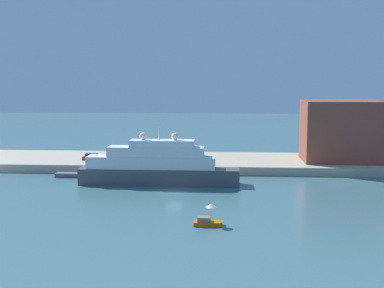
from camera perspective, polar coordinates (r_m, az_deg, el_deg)
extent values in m
plane|color=#3D6670|center=(86.35, -2.06, -5.42)|extent=(400.00, 400.00, 0.00)
cube|color=#ADA38E|center=(112.10, -0.65, -2.04)|extent=(110.00, 20.99, 1.70)
cube|color=#4C4C51|center=(92.91, -3.66, -3.59)|extent=(28.81, 4.43, 2.95)
cube|color=white|center=(92.66, -4.56, -2.03)|extent=(23.04, 4.07, 2.17)
cube|color=white|center=(92.24, -4.04, -0.84)|extent=(17.28, 3.72, 1.73)
cube|color=white|center=(91.90, -3.33, 0.07)|extent=(11.52, 3.36, 1.22)
cylinder|color=silver|center=(91.73, -3.70, 1.41)|extent=(0.16, 0.16, 3.10)
sphere|color=white|center=(91.49, -1.91, 0.85)|extent=(1.33, 1.33, 1.33)
sphere|color=white|center=(92.25, -5.47, 0.87)|extent=(1.33, 1.33, 1.33)
cube|color=#C66019|center=(67.29, 1.80, -8.83)|extent=(3.71, 1.57, 0.57)
cube|color=#8C6647|center=(67.16, 1.32, -8.35)|extent=(1.63, 1.26, 0.59)
cylinder|color=#B2B2B2|center=(66.95, 2.12, -7.83)|extent=(0.06, 0.06, 1.88)
cone|color=white|center=(66.65, 2.13, -6.84)|extent=(1.43, 1.43, 0.50)
cube|color=#595966|center=(102.65, -13.68, -3.36)|extent=(4.50, 1.91, 0.80)
cube|color=brown|center=(112.34, 16.28, 1.40)|extent=(16.00, 11.40, 12.71)
cube|color=#B21E1E|center=(111.73, -11.00, -1.56)|extent=(4.20, 1.72, 0.76)
cube|color=#262D33|center=(111.68, -11.11, -1.20)|extent=(2.52, 1.55, 0.67)
cylinder|color=#4C4C4C|center=(106.90, -9.47, -1.70)|extent=(0.36, 0.36, 1.60)
sphere|color=tan|center=(106.76, -9.48, -1.21)|extent=(0.24, 0.24, 0.24)
cylinder|color=black|center=(102.63, 1.64, -2.20)|extent=(0.40, 0.40, 0.78)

